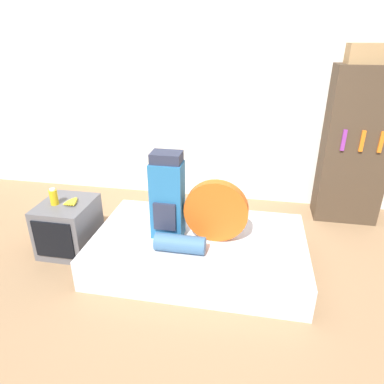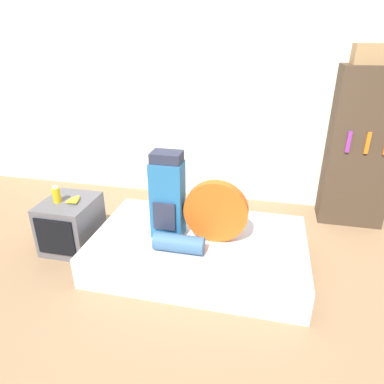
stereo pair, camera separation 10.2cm
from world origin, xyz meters
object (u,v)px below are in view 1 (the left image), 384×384
object	(u,v)px
tent_bag	(216,211)
bookshelf	(355,147)
sleeping_roll	(180,244)
television	(69,226)
canister	(54,197)
cardboard_box	(369,53)
backpack	(167,197)

from	to	relation	value
tent_bag	bookshelf	bearing A→B (deg)	41.96
sleeping_roll	bookshelf	world-z (taller)	bookshelf
television	canister	bearing A→B (deg)	-154.65
sleeping_roll	cardboard_box	world-z (taller)	cardboard_box
sleeping_roll	bookshelf	xyz separation A→B (m)	(1.68, 1.53, 0.50)
sleeping_roll	bookshelf	distance (m)	2.33
backpack	tent_bag	distance (m)	0.46
backpack	sleeping_roll	xyz separation A→B (m)	(0.17, -0.25, -0.32)
backpack	television	bearing A→B (deg)	178.30
canister	bookshelf	distance (m)	3.26
canister	bookshelf	xyz separation A→B (m)	(2.99, 1.28, 0.28)
tent_bag	bookshelf	size ratio (longest dim) A/B	0.33
television	bookshelf	world-z (taller)	bookshelf
backpack	tent_bag	size ratio (longest dim) A/B	1.41
television	cardboard_box	bearing A→B (deg)	23.78
tent_bag	bookshelf	xyz separation A→B (m)	(1.41, 1.27, 0.29)
sleeping_roll	cardboard_box	size ratio (longest dim) A/B	1.07
tent_bag	sleeping_roll	size ratio (longest dim) A/B	1.31
sleeping_roll	backpack	bearing A→B (deg)	123.35
backpack	bookshelf	distance (m)	2.26
tent_bag	canister	bearing A→B (deg)	-179.46
canister	cardboard_box	xyz separation A→B (m)	(2.93, 1.29, 1.25)
sleeping_roll	television	size ratio (longest dim) A/B	0.76
backpack	bookshelf	xyz separation A→B (m)	(1.85, 1.27, 0.18)
backpack	tent_bag	xyz separation A→B (m)	(0.44, 0.01, -0.11)
canister	bookshelf	size ratio (longest dim) A/B	0.09
tent_bag	sleeping_roll	distance (m)	0.43
canister	bookshelf	bearing A→B (deg)	23.23
bookshelf	cardboard_box	xyz separation A→B (m)	(-0.05, 0.01, 0.98)
sleeping_roll	television	distance (m)	1.26
canister	bookshelf	world-z (taller)	bookshelf
backpack	cardboard_box	world-z (taller)	cardboard_box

